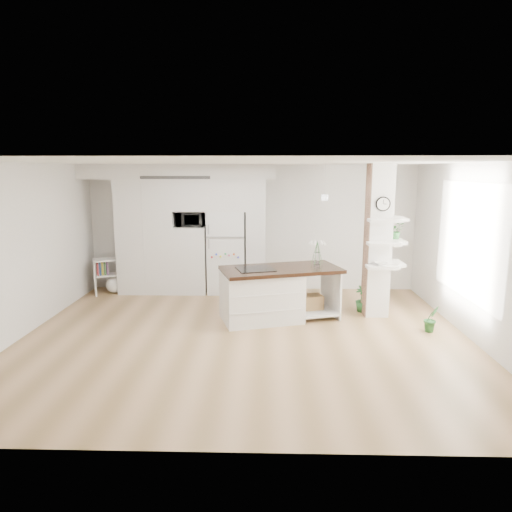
{
  "coord_description": "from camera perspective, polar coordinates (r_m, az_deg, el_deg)",
  "views": [
    {
      "loc": [
        0.36,
        -6.82,
        2.59
      ],
      "look_at": [
        0.15,
        0.9,
        1.13
      ],
      "focal_mm": 32.0,
      "sensor_mm": 36.0,
      "label": 1
    }
  ],
  "objects": [
    {
      "name": "bookshelf",
      "position": [
        10.16,
        -17.63,
        -2.66
      ],
      "size": [
        0.73,
        0.59,
        0.75
      ],
      "rotation": [
        0.0,
        0.0,
        0.42
      ],
      "color": "white",
      "rests_on": "floor"
    },
    {
      "name": "microwave",
      "position": [
        9.64,
        -8.22,
        4.54
      ],
      "size": [
        0.54,
        0.37,
        0.3
      ],
      "primitive_type": "imported",
      "color": "#2D2D2D",
      "rests_on": "cabinet_wall"
    },
    {
      "name": "refrigerator",
      "position": [
        9.7,
        -3.68,
        0.51
      ],
      "size": [
        0.78,
        0.69,
        1.75
      ],
      "color": "white",
      "rests_on": "floor"
    },
    {
      "name": "pendant_light",
      "position": [
        7.11,
        12.54,
        6.69
      ],
      "size": [
        0.12,
        0.12,
        0.1
      ],
      "primitive_type": "cylinder",
      "color": "white",
      "rests_on": "room"
    },
    {
      "name": "window",
      "position": [
        7.85,
        25.01,
        1.74
      ],
      "size": [
        0.0,
        2.4,
        2.4
      ],
      "primitive_type": "plane",
      "rotation": [
        1.57,
        0.0,
        -1.57
      ],
      "color": "white",
      "rests_on": "room"
    },
    {
      "name": "decor_bowl",
      "position": [
        8.12,
        15.39,
        -0.94
      ],
      "size": [
        0.22,
        0.22,
        0.05
      ],
      "primitive_type": "imported",
      "color": "white",
      "rests_on": "column"
    },
    {
      "name": "column",
      "position": [
        8.3,
        15.66,
        1.74
      ],
      "size": [
        0.69,
        0.9,
        2.7
      ],
      "color": "silver",
      "rests_on": "floor"
    },
    {
      "name": "cabinet_wall",
      "position": [
        9.72,
        -9.17,
        4.18
      ],
      "size": [
        4.0,
        0.71,
        2.7
      ],
      "color": "white",
      "rests_on": "floor"
    },
    {
      "name": "floor_plant_b",
      "position": [
        8.68,
        13.22,
        -5.24
      ],
      "size": [
        0.34,
        0.34,
        0.49
      ],
      "primitive_type": "imported",
      "rotation": [
        0.0,
        0.0,
        -0.28
      ],
      "color": "#29672E",
      "rests_on": "floor"
    },
    {
      "name": "kitchen_island",
      "position": [
        7.96,
        1.51,
        -4.66
      ],
      "size": [
        2.22,
        1.51,
        1.48
      ],
      "rotation": [
        0.0,
        0.0,
        0.29
      ],
      "color": "white",
      "rests_on": "floor"
    },
    {
      "name": "floor_plant_a",
      "position": [
        7.96,
        21.06,
        -7.33
      ],
      "size": [
        0.29,
        0.26,
        0.44
      ],
      "primitive_type": "imported",
      "rotation": [
        0.0,
        0.0,
        0.32
      ],
      "color": "#29672E",
      "rests_on": "floor"
    },
    {
      "name": "floor",
      "position": [
        7.3,
        -1.35,
        -10.04
      ],
      "size": [
        7.0,
        6.0,
        0.01
      ],
      "primitive_type": "cube",
      "color": "tan",
      "rests_on": "ground"
    },
    {
      "name": "shelf_plant",
      "position": [
        8.5,
        17.09,
        3.06
      ],
      "size": [
        0.27,
        0.23,
        0.3
      ],
      "primitive_type": "imported",
      "color": "#29672E",
      "rests_on": "column"
    },
    {
      "name": "room",
      "position": [
        6.87,
        -1.42,
        4.59
      ],
      "size": [
        7.04,
        6.04,
        2.72
      ],
      "color": "white",
      "rests_on": "ground"
    }
  ]
}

